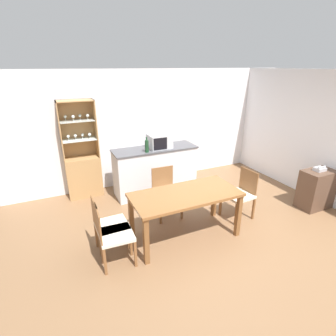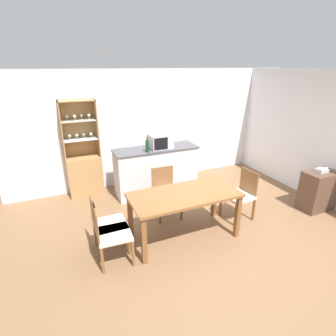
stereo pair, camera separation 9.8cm
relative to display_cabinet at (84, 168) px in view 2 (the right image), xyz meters
name	(u,v)px [view 2 (the right image)]	position (x,y,z in m)	size (l,w,h in m)	color
ground_plane	(218,236)	(1.76, -2.42, -0.59)	(18.00, 18.00, 0.00)	brown
wall_back	(158,127)	(1.76, 0.21, 0.68)	(6.80, 0.06, 2.55)	silver
wall_right	(327,140)	(4.34, -2.12, 0.68)	(0.06, 4.60, 2.55)	silver
kitchen_counter	(156,170)	(1.42, -0.50, -0.09)	(1.77, 0.59, 1.01)	silver
display_cabinet	(84,168)	(0.00, 0.00, 0.00)	(0.69, 0.38, 2.00)	tan
dining_table	(184,199)	(1.24, -2.20, 0.09)	(1.69, 0.80, 0.78)	brown
dining_chair_side_left_far	(107,225)	(0.05, -2.08, -0.13)	(0.46, 0.46, 0.89)	beige
dining_chair_side_left_near	(111,234)	(0.05, -2.32, -0.13)	(0.47, 0.47, 0.89)	beige
dining_chair_side_right_far	(240,194)	(2.43, -2.07, -0.13)	(0.48, 0.48, 0.89)	beige
dining_chair_head_far	(166,192)	(1.24, -1.45, -0.13)	(0.47, 0.47, 0.89)	beige
microwave	(160,141)	(1.52, -0.51, 0.56)	(0.46, 0.40, 0.28)	#B7BABF
wine_bottle	(147,146)	(1.18, -0.69, 0.54)	(0.08, 0.08, 0.31)	#193D23
side_cabinet	(318,191)	(4.00, -2.42, -0.21)	(0.64, 0.40, 0.76)	brown
telephone	(322,170)	(3.98, -2.41, 0.21)	(0.21, 0.15, 0.10)	#B7B7BC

